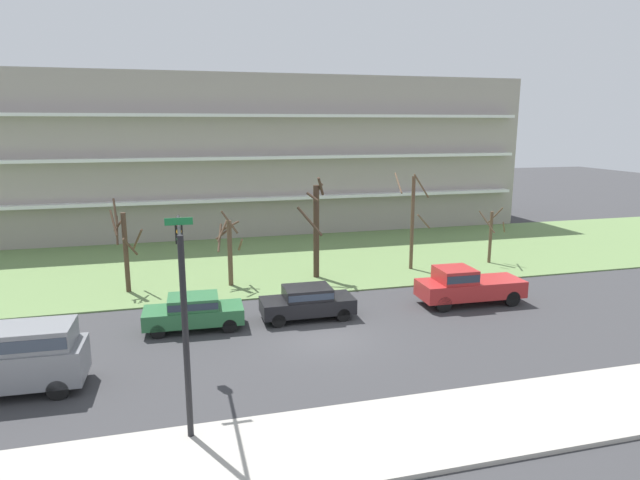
% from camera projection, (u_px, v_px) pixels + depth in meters
% --- Properties ---
extents(ground, '(160.00, 160.00, 0.00)m').
position_uv_depth(ground, '(325.00, 337.00, 23.83)').
color(ground, '#38383A').
extents(sidewalk_curb_near, '(80.00, 4.00, 0.15)m').
position_uv_depth(sidewalk_curb_near, '(397.00, 434.00, 16.26)').
color(sidewalk_curb_near, '#ADA89E').
rests_on(sidewalk_curb_near, ground).
extents(grass_lawn_strip, '(80.00, 16.00, 0.08)m').
position_uv_depth(grass_lawn_strip, '(270.00, 261.00, 37.05)').
color(grass_lawn_strip, '#66844C').
rests_on(grass_lawn_strip, ground).
extents(apartment_building, '(47.92, 13.26, 13.00)m').
position_uv_depth(apartment_building, '(241.00, 154.00, 49.08)').
color(apartment_building, '#9E938C').
rests_on(apartment_building, ground).
extents(tree_far_left, '(1.71, 1.69, 5.23)m').
position_uv_depth(tree_far_left, '(125.00, 247.00, 29.58)').
color(tree_far_left, '#4C3828').
rests_on(tree_far_left, ground).
extents(tree_left, '(1.46, 1.40, 4.47)m').
position_uv_depth(tree_left, '(229.00, 247.00, 30.89)').
color(tree_left, brown).
rests_on(tree_left, ground).
extents(tree_center, '(1.73, 1.67, 6.12)m').
position_uv_depth(tree_center, '(316.00, 228.00, 32.32)').
color(tree_center, '#423023').
rests_on(tree_center, ground).
extents(tree_right, '(2.32, 2.31, 6.19)m').
position_uv_depth(tree_right, '(413.00, 219.00, 34.15)').
color(tree_right, brown).
rests_on(tree_right, ground).
extents(tree_far_right, '(2.03, 1.86, 3.78)m').
position_uv_depth(tree_far_right, '(492.00, 234.00, 35.98)').
color(tree_far_right, brown).
rests_on(tree_far_right, ground).
extents(sedan_black_near_left, '(4.42, 1.84, 1.57)m').
position_uv_depth(sedan_black_near_left, '(307.00, 301.00, 25.97)').
color(sedan_black_near_left, black).
rests_on(sedan_black_near_left, ground).
extents(pickup_red_center_left, '(5.46, 2.16, 1.95)m').
position_uv_depth(pickup_red_center_left, '(466.00, 285.00, 28.07)').
color(pickup_red_center_left, '#B22828').
rests_on(pickup_red_center_left, ground).
extents(sedan_green_center_right, '(4.47, 1.98, 1.57)m').
position_uv_depth(sedan_green_center_right, '(194.00, 311.00, 24.63)').
color(sedan_green_center_right, '#2D6B3D').
rests_on(sedan_green_center_right, ground).
extents(van_gray_near_right, '(5.26, 2.16, 2.36)m').
position_uv_depth(van_gray_near_right, '(3.00, 355.00, 18.62)').
color(van_gray_near_right, slate).
rests_on(van_gray_near_right, ground).
extents(traffic_signal_mast, '(0.90, 5.75, 6.14)m').
position_uv_depth(traffic_signal_mast, '(182.00, 283.00, 17.09)').
color(traffic_signal_mast, black).
rests_on(traffic_signal_mast, ground).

